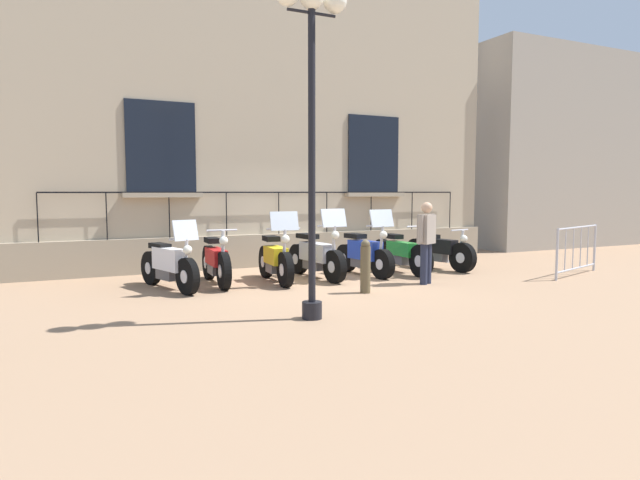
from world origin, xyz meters
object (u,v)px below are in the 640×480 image
Objects in this scene: lamppost at (312,79)px; pedestrian_walking at (426,238)px; motorcycle_blue at (364,255)px; bollard at (365,266)px; motorcycle_yellow at (276,260)px; crowd_barrier at (577,249)px; motorcycle_white at (169,265)px; motorcycle_red at (216,262)px; motorcycle_silver at (316,257)px; motorcycle_black at (439,252)px; motorcycle_green at (401,254)px.

pedestrian_walking is at bearing 117.67° from lamppost.
motorcycle_blue is 2.00× the size of bollard.
motorcycle_yellow is 6.38m from crowd_barrier.
motorcycle_white is 4.04m from motorcycle_blue.
motorcycle_white is at bearing -156.55° from lamppost.
motorcycle_red is 4.05m from pedestrian_walking.
motorcycle_silver is 2.25× the size of bollard.
motorcycle_yellow is 1.22× the size of pedestrian_walking.
motorcycle_blue is at bearing -160.52° from pedestrian_walking.
lamppost is (3.37, 0.47, 2.86)m from motorcycle_red.
motorcycle_yellow is 2.01m from bollard.
motorcycle_black is 2.21m from pedestrian_walking.
crowd_barrier is (-1.18, 6.73, -2.72)m from lamppost.
pedestrian_walking is at bearing 19.48° from motorcycle_blue.
motorcycle_yellow is at bearing -119.57° from pedestrian_walking.
motorcycle_red is at bearing -103.61° from motorcycle_yellow.
motorcycle_blue is 0.87× the size of motorcycle_green.
crowd_barrier is (2.02, 2.03, 0.16)m from motorcycle_black.
motorcycle_yellow is 2.02m from motorcycle_blue.
bollard is (1.84, 0.08, 0.02)m from motorcycle_silver.
motorcycle_yellow is 0.93m from motorcycle_silver.
crowd_barrier is at bearing 87.88° from bollard.
pedestrian_walking reaches higher than motorcycle_blue.
bollard is (-0.19, -5.07, -0.09)m from crowd_barrier.
motorcycle_green is at bearing 164.39° from pedestrian_walking.
crowd_barrier is at bearing 64.47° from motorcycle_blue.
motorcycle_red reaches higher than bollard.
motorcycle_blue is 0.92m from motorcycle_green.
motorcycle_yellow is (0.08, 2.03, -0.00)m from motorcycle_white.
motorcycle_blue reaches higher than motorcycle_red.
motorcycle_yellow is at bearing 168.19° from lamppost.
motorcycle_white is at bearing -103.85° from crowd_barrier.
motorcycle_green is (0.08, 4.96, -0.02)m from motorcycle_white.
pedestrian_walking is (1.44, -0.40, 0.46)m from motorcycle_green.
motorcycle_white is 4.48m from lamppost.
crowd_barrier is (2.00, 8.11, 0.12)m from motorcycle_white.
crowd_barrier reaches higher than motorcycle_black.
lamppost is 4.81× the size of bollard.
motorcycle_green is at bearing 87.11° from motorcycle_silver.
motorcycle_red is at bearing -91.89° from motorcycle_black.
motorcycle_silver is 0.97× the size of motorcycle_green.
motorcycle_green is (0.10, 2.00, -0.03)m from motorcycle_silver.
motorcycle_yellow reaches higher than motorcycle_white.
motorcycle_blue is 0.92× the size of motorcycle_black.
lamppost reaches higher than motorcycle_yellow.
motorcycle_green is at bearing 130.93° from lamppost.
motorcycle_red is (-0.19, 0.91, -0.02)m from motorcycle_white.
lamppost is 7.36m from crowd_barrier.
pedestrian_walking is at bearing 71.64° from motorcycle_white.
motorcycle_blue is 0.96× the size of crowd_barrier.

